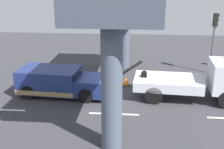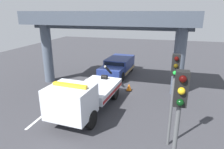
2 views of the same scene
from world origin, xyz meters
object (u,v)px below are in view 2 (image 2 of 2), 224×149
Objects in this scene: traffic_light_far at (178,119)px; towed_van_green at (118,67)px; traffic_light_near at (174,82)px; tow_truck_white at (84,96)px; traffic_cone_orange at (129,87)px.

towed_van_green is at bearing -160.06° from traffic_light_far.
towed_van_green is 11.36m from traffic_light_near.
tow_truck_white is at bearing -136.18° from traffic_light_far.
traffic_light_far is at bearing 19.94° from towed_van_green.
traffic_light_near reaches higher than traffic_cone_orange.
traffic_light_far reaches higher than tow_truck_white.
traffic_light_near is 3.51m from traffic_light_far.
traffic_light_far is (13.48, 4.89, 2.60)m from towed_van_green.
towed_van_green is 14.57m from traffic_light_far.
traffic_cone_orange is at bearing 25.57° from towed_van_green.
traffic_light_near is (9.98, 4.89, 2.39)m from towed_van_green.
traffic_cone_orange is at bearing 156.42° from tow_truck_white.
traffic_light_far is at bearing 0.00° from traffic_light_near.
traffic_cone_orange is at bearing -162.49° from traffic_light_far.
traffic_light_near is 7.71× the size of traffic_cone_orange.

